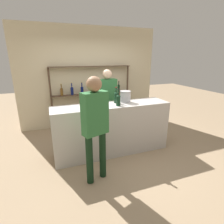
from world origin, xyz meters
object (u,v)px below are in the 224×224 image
at_px(counter_bottle_2, 118,99).
at_px(ice_bucket, 125,97).
at_px(counter_bottle_1, 94,99).
at_px(server_behind_counter, 107,99).
at_px(customer_left, 95,122).
at_px(cork_jar, 92,104).
at_px(counter_bottle_0, 116,97).

distance_m(counter_bottle_2, ice_bucket, 0.34).
distance_m(counter_bottle_1, server_behind_counter, 0.86).
distance_m(counter_bottle_1, customer_left, 0.90).
relative_size(ice_bucket, customer_left, 0.14).
bearing_deg(cork_jar, server_behind_counter, 54.56).
xyz_separation_m(counter_bottle_2, cork_jar, (-0.50, 0.08, -0.06)).
height_order(server_behind_counter, customer_left, customer_left).
bearing_deg(server_behind_counter, counter_bottle_0, -5.89).
relative_size(counter_bottle_0, server_behind_counter, 0.19).
height_order(counter_bottle_0, server_behind_counter, server_behind_counter).
height_order(counter_bottle_2, customer_left, customer_left).
height_order(counter_bottle_1, cork_jar, counter_bottle_1).
height_order(counter_bottle_1, server_behind_counter, server_behind_counter).
bearing_deg(cork_jar, customer_left, -100.57).
relative_size(ice_bucket, cork_jar, 1.74).
bearing_deg(customer_left, counter_bottle_1, -32.46).
distance_m(cork_jar, server_behind_counter, 1.01).
height_order(cork_jar, server_behind_counter, server_behind_counter).
xyz_separation_m(counter_bottle_1, counter_bottle_2, (0.43, -0.22, 0.01)).
bearing_deg(cork_jar, counter_bottle_1, 61.59).
distance_m(counter_bottle_2, server_behind_counter, 0.92).
relative_size(cork_jar, customer_left, 0.08).
distance_m(counter_bottle_0, cork_jar, 0.57).
xyz_separation_m(ice_bucket, server_behind_counter, (-0.18, 0.67, -0.18)).
distance_m(ice_bucket, server_behind_counter, 0.72).
height_order(ice_bucket, customer_left, customer_left).
bearing_deg(counter_bottle_1, server_behind_counter, 53.21).
bearing_deg(counter_bottle_0, customer_left, -128.23).
height_order(ice_bucket, server_behind_counter, server_behind_counter).
xyz_separation_m(counter_bottle_0, server_behind_counter, (0.04, 0.67, -0.19)).
bearing_deg(counter_bottle_1, ice_bucket, 0.21).
bearing_deg(ice_bucket, server_behind_counter, 104.62).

